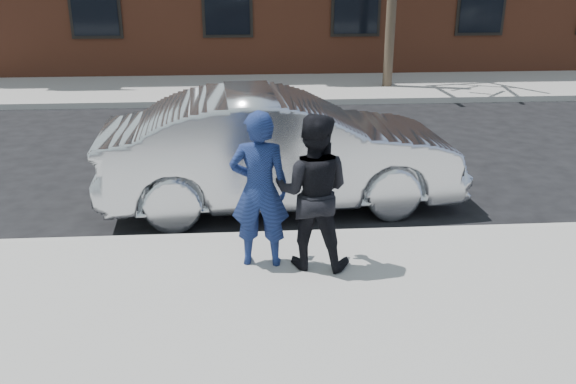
{
  "coord_description": "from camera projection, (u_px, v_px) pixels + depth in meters",
  "views": [
    {
      "loc": [
        0.58,
        -5.61,
        3.48
      ],
      "look_at": [
        1.0,
        0.4,
        1.15
      ],
      "focal_mm": 38.0,
      "sensor_mm": 36.0,
      "label": 1
    }
  ],
  "objects": [
    {
      "name": "ground",
      "position": [
        196.0,
        310.0,
        6.44
      ],
      "size": [
        100.0,
        100.0,
        0.0
      ],
      "primitive_type": "plane",
      "color": "black",
      "rests_on": "ground"
    },
    {
      "name": "near_sidewalk",
      "position": [
        194.0,
        317.0,
        6.18
      ],
      "size": [
        50.0,
        3.5,
        0.15
      ],
      "primitive_type": "cube",
      "color": "gray",
      "rests_on": "ground"
    },
    {
      "name": "near_curb",
      "position": [
        204.0,
        240.0,
        7.85
      ],
      "size": [
        50.0,
        0.1,
        0.15
      ],
      "primitive_type": "cube",
      "color": "#999691",
      "rests_on": "ground"
    },
    {
      "name": "far_sidewalk",
      "position": [
        225.0,
        89.0,
        16.88
      ],
      "size": [
        50.0,
        3.5,
        0.15
      ],
      "primitive_type": "cube",
      "color": "gray",
      "rests_on": "ground"
    },
    {
      "name": "far_curb",
      "position": [
        223.0,
        103.0,
        15.21
      ],
      "size": [
        50.0,
        0.1,
        0.15
      ],
      "primitive_type": "cube",
      "color": "#999691",
      "rests_on": "ground"
    },
    {
      "name": "silver_sedan",
      "position": [
        281.0,
        150.0,
        8.9
      ],
      "size": [
        5.3,
        2.17,
        1.71
      ],
      "primitive_type": "imported",
      "rotation": [
        0.0,
        0.0,
        1.64
      ],
      "color": "#B7BABF",
      "rests_on": "ground"
    },
    {
      "name": "man_hoodie",
      "position": [
        259.0,
        190.0,
        6.79
      ],
      "size": [
        0.7,
        0.54,
        1.82
      ],
      "rotation": [
        0.0,
        0.0,
        3.04
      ],
      "color": "navy",
      "rests_on": "near_sidewalk"
    },
    {
      "name": "man_peacoat",
      "position": [
        313.0,
        192.0,
        6.77
      ],
      "size": [
        1.01,
        0.86,
        1.79
      ],
      "rotation": [
        0.0,
        0.0,
        2.9
      ],
      "color": "black",
      "rests_on": "near_sidewalk"
    }
  ]
}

